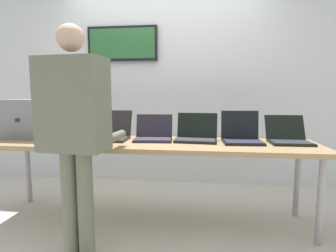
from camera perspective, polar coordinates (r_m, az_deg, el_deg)
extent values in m
cube|color=beige|center=(2.67, -3.82, -19.72)|extent=(8.00, 8.00, 0.04)
cube|color=silver|center=(3.51, -0.53, 8.99)|extent=(8.00, 0.06, 2.61)
cube|color=black|center=(3.62, -9.72, 16.96)|extent=(0.91, 0.05, 0.43)
cube|color=#2A6131|center=(3.60, -9.79, 17.00)|extent=(0.85, 0.02, 0.37)
cube|color=#967650|center=(2.43, -3.96, -3.77)|extent=(2.97, 0.70, 0.04)
cylinder|color=gray|center=(2.44, 29.80, -13.81)|extent=(0.05, 0.05, 0.71)
cylinder|color=gray|center=(3.29, -27.72, -8.40)|extent=(0.05, 0.05, 0.71)
cylinder|color=gray|center=(2.88, 25.90, -10.43)|extent=(0.05, 0.05, 0.71)
cube|color=slate|center=(2.95, -27.67, 1.42)|extent=(0.43, 0.32, 0.38)
cube|color=black|center=(2.82, -29.55, 1.08)|extent=(0.04, 0.01, 0.03)
cube|color=black|center=(2.68, -20.08, -2.51)|extent=(0.35, 0.29, 0.02)
cube|color=#2C2A32|center=(2.67, -20.21, -2.30)|extent=(0.32, 0.24, 0.00)
cube|color=black|center=(2.83, -18.79, 0.77)|extent=(0.34, 0.12, 0.25)
cube|color=#28642E|center=(2.83, -18.77, 0.76)|extent=(0.31, 0.10, 0.22)
cube|color=black|center=(2.53, -12.12, -2.79)|extent=(0.30, 0.26, 0.02)
cube|color=#2E3434|center=(2.52, -12.22, -2.57)|extent=(0.28, 0.21, 0.00)
cube|color=black|center=(2.68, -11.00, 0.62)|extent=(0.30, 0.09, 0.25)
cube|color=#315E31|center=(2.68, -10.98, 0.60)|extent=(0.28, 0.08, 0.22)
cube|color=#25202B|center=(2.45, -3.26, -2.99)|extent=(0.36, 0.25, 0.02)
cube|color=#302A38|center=(2.43, -3.29, -2.75)|extent=(0.33, 0.20, 0.00)
cube|color=#25202B|center=(2.57, -2.94, 0.09)|extent=(0.35, 0.10, 0.21)
cube|color=silver|center=(2.58, -2.94, 0.08)|extent=(0.32, 0.08, 0.18)
cube|color=black|center=(2.42, 5.94, -3.11)|extent=(0.39, 0.26, 0.02)
cube|color=#2E2B34|center=(2.41, 5.92, -2.88)|extent=(0.36, 0.21, 0.00)
cube|color=black|center=(2.55, 6.26, 0.19)|extent=(0.38, 0.09, 0.23)
cube|color=#2E5E38|center=(2.55, 6.27, 0.18)|extent=(0.35, 0.07, 0.20)
cube|color=black|center=(2.42, 15.65, -3.34)|extent=(0.35, 0.28, 0.02)
cube|color=#262639|center=(2.41, 15.73, -3.12)|extent=(0.32, 0.23, 0.00)
cube|color=black|center=(2.55, 15.09, 0.29)|extent=(0.34, 0.06, 0.26)
cube|color=silver|center=(2.55, 15.07, 0.29)|extent=(0.31, 0.05, 0.23)
cube|color=black|center=(2.53, 24.73, -3.29)|extent=(0.35, 0.25, 0.02)
cube|color=#262A32|center=(2.52, 24.83, -3.07)|extent=(0.32, 0.20, 0.00)
cube|color=black|center=(2.67, 23.66, -0.22)|extent=(0.35, 0.12, 0.22)
cube|color=#24613A|center=(2.68, 23.64, -0.24)|extent=(0.32, 0.10, 0.19)
cylinder|color=#606350|center=(2.10, -20.24, -15.41)|extent=(0.12, 0.12, 0.79)
cylinder|color=#606350|center=(2.04, -17.21, -15.96)|extent=(0.12, 0.12, 0.79)
cube|color=#606350|center=(1.92, -19.59, 4.34)|extent=(0.46, 0.30, 0.63)
sphere|color=tan|center=(1.95, -20.15, 17.30)|extent=(0.18, 0.18, 0.18)
cylinder|color=#606350|center=(2.27, -19.02, -1.96)|extent=(0.10, 0.33, 0.07)
cylinder|color=#606350|center=(2.12, -11.37, -2.33)|extent=(0.10, 0.33, 0.07)
cube|color=white|center=(2.48, -19.70, -3.48)|extent=(0.21, 0.30, 0.00)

